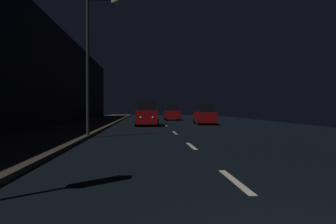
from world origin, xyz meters
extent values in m
cube|color=black|center=(0.00, 24.50, -0.01)|extent=(26.07, 84.00, 0.02)
cube|color=#38332B|center=(-6.83, 24.50, 0.07)|extent=(4.40, 84.00, 0.15)
cube|color=black|center=(-9.43, 21.00, 4.22)|extent=(0.80, 63.00, 8.44)
cube|color=beige|center=(0.00, 3.00, 0.01)|extent=(0.16, 2.20, 0.01)
cube|color=beige|center=(0.00, 8.97, 0.01)|extent=(0.16, 2.20, 0.01)
cube|color=beige|center=(0.00, 15.68, 0.01)|extent=(0.16, 2.20, 0.01)
cube|color=beige|center=(0.00, 23.85, 0.01)|extent=(0.16, 2.20, 0.01)
cylinder|color=#2D2D30|center=(-4.73, 12.84, 3.55)|extent=(0.16, 0.16, 7.09)
sphere|color=beige|center=(-3.33, 12.84, 6.94)|extent=(0.44, 0.44, 0.44)
cube|color=maroon|center=(-1.68, 23.73, 0.76)|extent=(1.77, 4.14, 1.08)
cube|color=black|center=(-1.68, 23.88, 1.72)|extent=(1.51, 2.07, 0.83)
cylinder|color=black|center=(-0.81, 22.29, 0.32)|extent=(0.22, 0.63, 0.63)
cylinder|color=black|center=(-2.55, 22.29, 0.32)|extent=(0.22, 0.63, 0.63)
cylinder|color=black|center=(-0.81, 25.18, 0.32)|extent=(0.22, 0.63, 0.63)
cylinder|color=black|center=(-2.55, 25.18, 0.32)|extent=(0.22, 0.63, 0.63)
sphere|color=white|center=(-1.19, 21.71, 0.76)|extent=(0.18, 0.18, 0.18)
sphere|color=white|center=(-2.17, 21.71, 0.76)|extent=(0.18, 0.18, 0.18)
sphere|color=red|center=(-1.19, 25.76, 0.76)|extent=(0.18, 0.18, 0.18)
sphere|color=red|center=(-2.17, 25.76, 0.76)|extent=(0.18, 0.18, 0.18)
cube|color=maroon|center=(3.73, 25.38, 0.66)|extent=(1.54, 3.59, 0.94)
cube|color=black|center=(3.73, 25.25, 1.49)|extent=(1.31, 1.79, 0.72)
cylinder|color=black|center=(2.98, 26.64, 0.27)|extent=(0.19, 0.55, 0.55)
cylinder|color=black|center=(4.49, 26.64, 0.27)|extent=(0.19, 0.55, 0.55)
cylinder|color=black|center=(2.98, 24.13, 0.27)|extent=(0.19, 0.55, 0.55)
cylinder|color=black|center=(4.49, 24.13, 0.27)|extent=(0.19, 0.55, 0.55)
sphere|color=slate|center=(3.31, 27.14, 0.66)|extent=(0.15, 0.15, 0.15)
sphere|color=slate|center=(4.16, 27.14, 0.66)|extent=(0.15, 0.15, 0.15)
sphere|color=red|center=(3.31, 23.62, 0.66)|extent=(0.15, 0.15, 0.15)
sphere|color=red|center=(4.16, 23.62, 0.66)|extent=(0.15, 0.15, 0.15)
cube|color=maroon|center=(1.59, 35.88, 0.70)|extent=(1.63, 3.81, 1.00)
cube|color=black|center=(1.59, 35.75, 1.58)|extent=(1.39, 1.91, 0.76)
cylinder|color=black|center=(0.79, 37.22, 0.29)|extent=(0.20, 0.58, 0.58)
cylinder|color=black|center=(2.39, 37.22, 0.29)|extent=(0.20, 0.58, 0.58)
cylinder|color=black|center=(0.79, 34.55, 0.29)|extent=(0.20, 0.58, 0.58)
cylinder|color=black|center=(2.39, 34.55, 0.29)|extent=(0.20, 0.58, 0.58)
sphere|color=slate|center=(1.14, 37.75, 0.70)|extent=(0.16, 0.16, 0.16)
sphere|color=slate|center=(2.04, 37.75, 0.70)|extent=(0.16, 0.16, 0.16)
sphere|color=red|center=(1.14, 34.01, 0.70)|extent=(0.16, 0.16, 0.16)
sphere|color=red|center=(2.04, 34.01, 0.70)|extent=(0.16, 0.16, 0.16)
camera|label=1|loc=(-1.86, -3.32, 1.51)|focal=33.46mm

